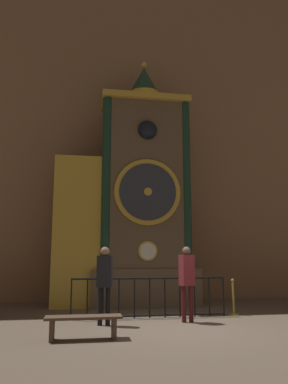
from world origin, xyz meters
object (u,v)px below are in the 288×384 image
at_px(visitor_far, 187,276).
at_px(stanchion_post, 233,303).
at_px(visitor_near, 105,277).
at_px(clock_tower, 131,202).
at_px(visitor_bench, 83,322).

bearing_deg(visitor_far, stanchion_post, 10.23).
height_order(visitor_near, stanchion_post, visitor_near).
bearing_deg(clock_tower, visitor_near, -107.32).
height_order(visitor_far, stanchion_post, visitor_far).
bearing_deg(visitor_near, visitor_bench, -93.94).
relative_size(clock_tower, visitor_near, 4.72).
height_order(visitor_far, visitor_bench, visitor_far).
xyz_separation_m(clock_tower, visitor_far, (1.00, -3.19, -2.27)).
bearing_deg(visitor_bench, visitor_far, 30.81).
xyz_separation_m(clock_tower, visitor_near, (-1.02, -3.27, -2.28)).
xyz_separation_m(clock_tower, visitor_bench, (-1.49, -4.68, -3.04)).
distance_m(visitor_near, visitor_bench, 1.67).
distance_m(stanchion_post, visitor_bench, 4.68).
distance_m(visitor_near, visitor_far, 2.02).
xyz_separation_m(visitor_near, visitor_bench, (-0.47, -1.41, -0.76)).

